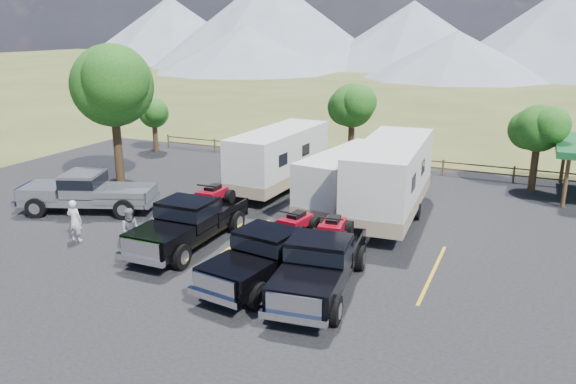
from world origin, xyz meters
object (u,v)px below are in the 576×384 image
at_px(trailer_left, 279,159).
at_px(person_b, 132,231).
at_px(rig_right, 321,261).
at_px(trailer_right, 390,179).
at_px(tree_big_nw, 112,85).
at_px(rig_center, 271,251).
at_px(person_a, 75,221).
at_px(trailer_center, 347,181).
at_px(pickup_silver, 88,191).
at_px(rig_left, 191,220).

xyz_separation_m(trailer_left, person_b, (-1.51, -10.57, -0.81)).
relative_size(rig_right, trailer_right, 0.63).
bearing_deg(trailer_left, tree_big_nw, -160.82).
xyz_separation_m(tree_big_nw, trailer_right, (15.54, 0.24, -3.65)).
relative_size(tree_big_nw, rig_right, 1.18).
xyz_separation_m(rig_center, person_a, (-9.04, -0.09, -0.12)).
relative_size(rig_right, person_b, 3.57).
relative_size(trailer_center, person_a, 4.78).
relative_size(trailer_center, pickup_silver, 1.24).
bearing_deg(person_b, trailer_left, 42.10).
height_order(trailer_left, trailer_right, trailer_right).
distance_m(pickup_silver, person_a, 3.94).
bearing_deg(rig_left, trailer_right, 44.15).
height_order(tree_big_nw, person_a, tree_big_nw).
relative_size(trailer_right, person_a, 5.88).
xyz_separation_m(trailer_center, pickup_silver, (-11.40, -5.06, -0.52)).
bearing_deg(trailer_left, rig_left, -86.57).
bearing_deg(trailer_right, person_a, -147.66).
relative_size(rig_center, rig_right, 0.98).
bearing_deg(trailer_center, person_b, -117.75).
height_order(rig_center, trailer_right, trailer_right).
bearing_deg(tree_big_nw, person_b, -47.46).
xyz_separation_m(trailer_left, pickup_silver, (-6.83, -7.23, -0.72)).
xyz_separation_m(tree_big_nw, rig_left, (8.92, -6.20, -4.50)).
height_order(trailer_left, trailer_center, trailer_left).
height_order(trailer_center, person_a, trailer_center).
distance_m(trailer_left, person_a, 11.43).
relative_size(tree_big_nw, trailer_left, 0.82).
height_order(trailer_center, trailer_right, trailer_right).
height_order(rig_left, rig_right, rig_left).
height_order(rig_left, trailer_right, trailer_right).
distance_m(tree_big_nw, person_a, 10.09).
xyz_separation_m(rig_right, trailer_right, (0.29, 8.13, 0.86)).
xyz_separation_m(rig_left, rig_center, (4.39, -1.57, -0.04)).
relative_size(tree_big_nw, trailer_right, 0.75).
bearing_deg(pickup_silver, trailer_center, 92.94).
relative_size(person_a, person_b, 0.96).
bearing_deg(tree_big_nw, rig_center, -30.28).
height_order(rig_center, rig_right, rig_right).
bearing_deg(person_a, person_b, 169.36).
bearing_deg(tree_big_nw, rig_right, -27.36).
distance_m(trailer_right, pickup_silver, 14.41).
xyz_separation_m(rig_right, trailer_left, (-6.42, 10.47, 0.70)).
relative_size(rig_right, pickup_silver, 0.97).
relative_size(rig_left, rig_right, 0.99).
relative_size(tree_big_nw, person_a, 4.39).
bearing_deg(trailer_center, trailer_left, 162.80).
bearing_deg(trailer_right, rig_center, -108.93).
xyz_separation_m(trailer_center, trailer_right, (2.13, -0.18, 0.36)).
xyz_separation_m(tree_big_nw, rig_center, (13.31, -7.77, -4.54)).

